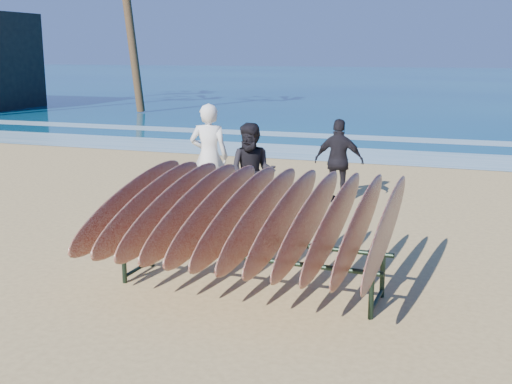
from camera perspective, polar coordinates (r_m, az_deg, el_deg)
ground at (r=7.77m, az=-1.94°, el=-8.08°), size 120.00×120.00×0.00m
ocean at (r=61.90m, az=16.78°, el=9.45°), size 160.00×160.00×0.00m
foam_near at (r=17.21m, az=10.03°, el=3.21°), size 160.00×160.00×0.00m
foam_far at (r=20.63m, az=11.59°, el=4.66°), size 160.00×160.00×0.00m
surfboard_rack at (r=7.28m, az=-0.60°, el=-2.11°), size 3.26×2.75×1.44m
person_white at (r=11.17m, az=-4.19°, el=3.15°), size 0.74×0.56×1.84m
person_dark_a at (r=10.24m, az=-0.32°, el=1.67°), size 0.85×0.69×1.61m
person_dark_b at (r=11.73m, az=7.39°, el=2.75°), size 0.90×0.39×1.53m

